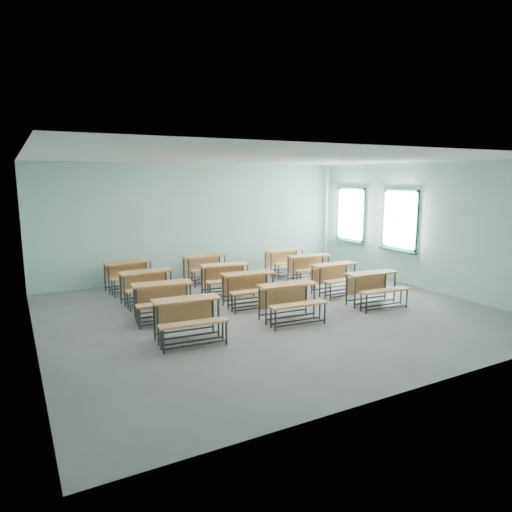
# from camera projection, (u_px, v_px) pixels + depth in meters

# --- Properties ---
(room) EXTENTS (9.04, 8.04, 3.24)m
(room) POSITION_uv_depth(u_px,v_px,m) (273.00, 237.00, 9.47)
(room) COLOR gray
(room) RESTS_ON ground
(desk_unit_r0c0) EXTENTS (1.24, 0.89, 0.73)m
(desk_unit_r0c0) POSITION_uv_depth(u_px,v_px,m) (188.00, 313.00, 7.94)
(desk_unit_r0c0) COLOR #C27E46
(desk_unit_r0c0) RESTS_ON ground
(desk_unit_r0c1) EXTENTS (1.23, 0.88, 0.73)m
(desk_unit_r0c1) POSITION_uv_depth(u_px,v_px,m) (289.00, 296.00, 9.04)
(desk_unit_r0c1) COLOR #C27E46
(desk_unit_r0c1) RESTS_ON ground
(desk_unit_r0c2) EXTENTS (1.24, 0.88, 0.73)m
(desk_unit_r0c2) POSITION_uv_depth(u_px,v_px,m) (374.00, 284.00, 10.11)
(desk_unit_r0c2) COLOR #C27E46
(desk_unit_r0c2) RESTS_ON ground
(desk_unit_r1c0) EXTENTS (1.26, 0.91, 0.73)m
(desk_unit_r1c0) POSITION_uv_depth(u_px,v_px,m) (163.00, 296.00, 9.11)
(desk_unit_r1c0) COLOR #C27E46
(desk_unit_r1c0) RESTS_ON ground
(desk_unit_r1c1) EXTENTS (1.23, 0.87, 0.73)m
(desk_unit_r1c1) POSITION_uv_depth(u_px,v_px,m) (250.00, 284.00, 10.07)
(desk_unit_r1c1) COLOR #C27E46
(desk_unit_r1c1) RESTS_ON ground
(desk_unit_r1c2) EXTENTS (1.19, 0.81, 0.73)m
(desk_unit_r1c2) POSITION_uv_depth(u_px,v_px,m) (336.00, 274.00, 11.12)
(desk_unit_r1c2) COLOR #C27E46
(desk_unit_r1c2) RESTS_ON ground
(desk_unit_r2c0) EXTENTS (1.21, 0.85, 0.73)m
(desk_unit_r2c0) POSITION_uv_depth(u_px,v_px,m) (147.00, 282.00, 10.28)
(desk_unit_r2c0) COLOR #C27E46
(desk_unit_r2c0) RESTS_ON ground
(desk_unit_r2c1) EXTENTS (1.26, 0.92, 0.73)m
(desk_unit_r2c1) POSITION_uv_depth(u_px,v_px,m) (226.00, 274.00, 11.06)
(desk_unit_r2c1) COLOR #C27E46
(desk_unit_r2c1) RESTS_ON ground
(desk_unit_r2c2) EXTENTS (1.25, 0.91, 0.73)m
(desk_unit_r2c2) POSITION_uv_depth(u_px,v_px,m) (310.00, 264.00, 12.32)
(desk_unit_r2c2) COLOR #C27E46
(desk_unit_r2c2) RESTS_ON ground
(desk_unit_r3c0) EXTENTS (1.25, 0.91, 0.73)m
(desk_unit_r3c0) POSITION_uv_depth(u_px,v_px,m) (129.00, 271.00, 11.43)
(desk_unit_r3c0) COLOR #C27E46
(desk_unit_r3c0) RESTS_ON ground
(desk_unit_r3c1) EXTENTS (1.21, 0.84, 0.73)m
(desk_unit_r3c1) POSITION_uv_depth(u_px,v_px,m) (206.00, 264.00, 12.35)
(desk_unit_r3c1) COLOR #C27E46
(desk_unit_r3c1) RESTS_ON ground
(desk_unit_r3c2) EXTENTS (1.18, 0.80, 0.73)m
(desk_unit_r3c2) POSITION_uv_depth(u_px,v_px,m) (286.00, 258.00, 13.27)
(desk_unit_r3c2) COLOR #C27E46
(desk_unit_r3c2) RESTS_ON ground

